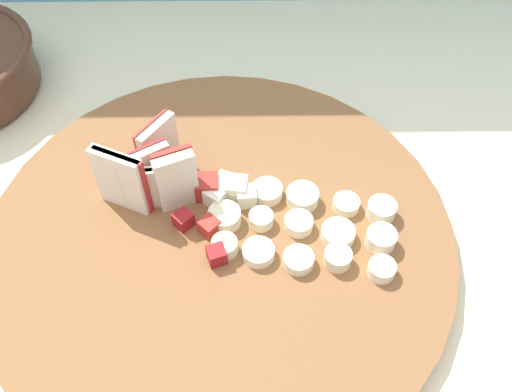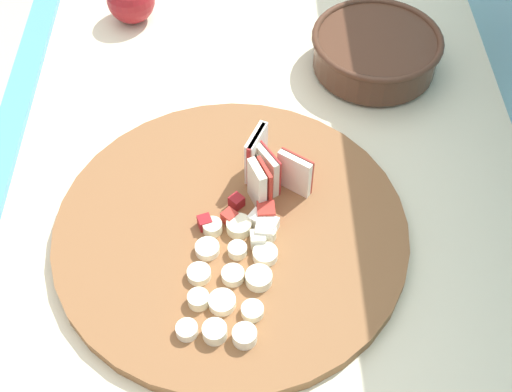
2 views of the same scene
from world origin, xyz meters
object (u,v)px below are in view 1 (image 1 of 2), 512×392
Objects in this scene: apple_wedge_fan at (149,174)px; apple_dice_pile at (220,200)px; cutting_board at (220,236)px; banana_slice_rows at (302,224)px.

apple_dice_pile is (0.06, -0.01, -0.02)m from apple_wedge_fan.
apple_wedge_fan reaches higher than apple_dice_pile.
apple_wedge_fan is (-0.06, 0.04, 0.04)m from cutting_board.
apple_wedge_fan is 0.94× the size of apple_dice_pile.
apple_dice_pile is at bearing -13.02° from apple_wedge_fan.
cutting_board is 4.30× the size of apple_dice_pile.
apple_wedge_fan reaches higher than banana_slice_rows.
banana_slice_rows is (0.14, -0.04, -0.02)m from apple_wedge_fan.
banana_slice_rows is at bearing 1.00° from cutting_board.
banana_slice_rows is at bearing -16.75° from apple_wedge_fan.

